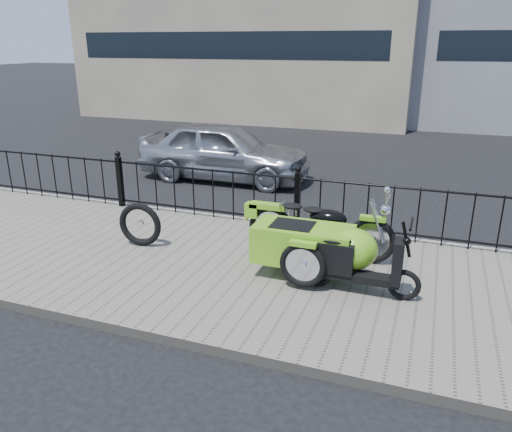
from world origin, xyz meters
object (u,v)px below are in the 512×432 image
(spare_tire, at_px, (140,225))
(sedan_car, at_px, (224,151))
(scooter, at_px, (352,263))
(motorcycle_sidecar, at_px, (319,242))

(spare_tire, relative_size, sedan_car, 0.17)
(scooter, bearing_deg, sedan_car, 128.17)
(sedan_car, bearing_deg, scooter, -142.22)
(motorcycle_sidecar, xyz_separation_m, scooter, (0.51, -0.35, -0.08))
(motorcycle_sidecar, height_order, sedan_car, sedan_car)
(motorcycle_sidecar, relative_size, scooter, 1.52)
(spare_tire, height_order, sedan_car, sedan_car)
(spare_tire, xyz_separation_m, sedan_car, (-0.54, 4.52, 0.22))
(motorcycle_sidecar, bearing_deg, scooter, -34.61)
(scooter, xyz_separation_m, sedan_car, (-3.86, 4.91, 0.18))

